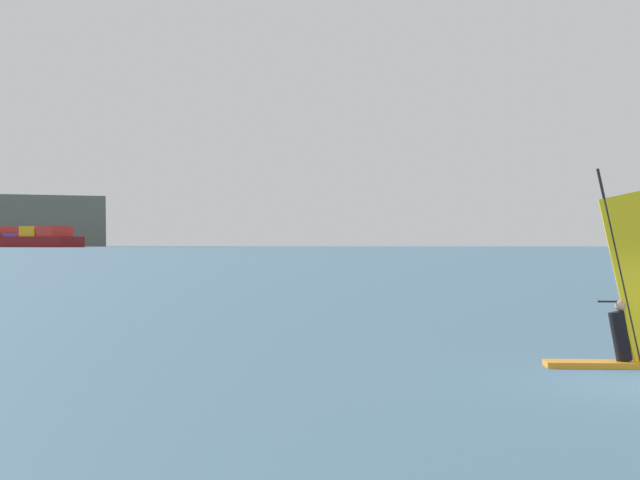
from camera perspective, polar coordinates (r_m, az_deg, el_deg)
windsurfer at (r=21.01m, az=17.24°, el=-4.33°), size 3.11×1.32×4.05m
cargo_ship at (r=805.88m, az=-17.73°, el=0.12°), size 121.96×112.57×31.36m
distant_headland at (r=1222.48m, az=-15.21°, el=0.86°), size 792.42×534.20×51.03m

